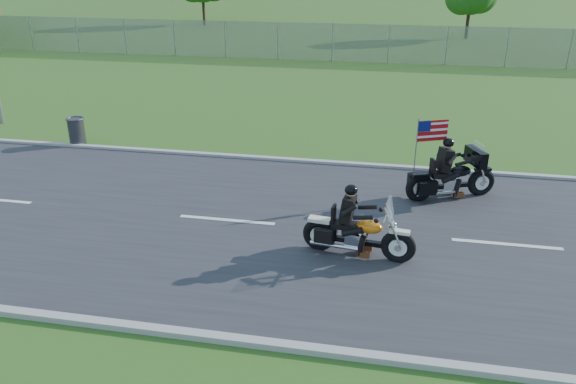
# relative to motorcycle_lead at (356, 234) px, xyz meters

# --- Properties ---
(ground) EXTENTS (420.00, 420.00, 0.00)m
(ground) POSITION_rel_motorcycle_lead_xyz_m (-0.96, 1.00, -0.49)
(ground) COLOR #38571B
(ground) RESTS_ON ground
(road) EXTENTS (120.00, 8.00, 0.04)m
(road) POSITION_rel_motorcycle_lead_xyz_m (-0.96, 1.00, -0.47)
(road) COLOR #28282B
(road) RESTS_ON ground
(curb_north) EXTENTS (120.00, 0.18, 0.12)m
(curb_north) POSITION_rel_motorcycle_lead_xyz_m (-0.96, 5.05, -0.44)
(curb_north) COLOR #9E9B93
(curb_north) RESTS_ON ground
(curb_south) EXTENTS (120.00, 0.18, 0.12)m
(curb_south) POSITION_rel_motorcycle_lead_xyz_m (-0.96, -3.05, -0.44)
(curb_south) COLOR #9E9B93
(curb_south) RESTS_ON ground
(fence) EXTENTS (60.00, 0.03, 2.00)m
(fence) POSITION_rel_motorcycle_lead_xyz_m (-5.96, 21.00, 0.51)
(fence) COLOR gray
(fence) RESTS_ON ground
(motorcycle_lead) EXTENTS (2.27, 0.74, 1.53)m
(motorcycle_lead) POSITION_rel_motorcycle_lead_xyz_m (0.00, 0.00, 0.00)
(motorcycle_lead) COLOR black
(motorcycle_lead) RESTS_ON ground
(motorcycle_follow) EXTENTS (2.22, 1.23, 1.96)m
(motorcycle_follow) POSITION_rel_motorcycle_lead_xyz_m (2.03, 3.24, 0.05)
(motorcycle_follow) COLOR black
(motorcycle_follow) RESTS_ON ground
(trash_can) EXTENTS (0.49, 0.49, 0.85)m
(trash_can) POSITION_rel_motorcycle_lead_xyz_m (-9.06, 5.30, -0.06)
(trash_can) COLOR #333337
(trash_can) RESTS_ON ground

